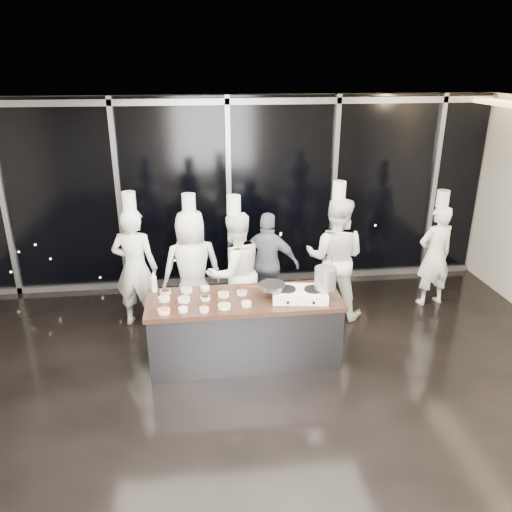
{
  "coord_description": "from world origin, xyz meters",
  "views": [
    {
      "loc": [
        -0.55,
        -4.74,
        3.71
      ],
      "look_at": [
        0.19,
        1.2,
        1.35
      ],
      "focal_mm": 35.0,
      "sensor_mm": 36.0,
      "label": 1
    }
  ],
  "objects": [
    {
      "name": "ground",
      "position": [
        0.0,
        0.0,
        0.0
      ],
      "size": [
        9.0,
        9.0,
        0.0
      ],
      "primitive_type": "plane",
      "color": "black",
      "rests_on": "ground"
    },
    {
      "name": "room_shell",
      "position": [
        0.18,
        0.0,
        2.25
      ],
      "size": [
        9.02,
        7.02,
        3.21
      ],
      "color": "beige",
      "rests_on": "ground"
    },
    {
      "name": "window_wall",
      "position": [
        0.0,
        3.43,
        1.6
      ],
      "size": [
        8.9,
        0.11,
        3.2
      ],
      "color": "black",
      "rests_on": "ground"
    },
    {
      "name": "demo_counter",
      "position": [
        0.0,
        0.9,
        0.45
      ],
      "size": [
        2.46,
        0.86,
        0.9
      ],
      "color": "#3C3B41",
      "rests_on": "ground"
    },
    {
      "name": "stove",
      "position": [
        0.69,
        0.8,
        0.96
      ],
      "size": [
        0.73,
        0.51,
        0.14
      ],
      "rotation": [
        0.0,
        0.0,
        -0.15
      ],
      "color": "white",
      "rests_on": "demo_counter"
    },
    {
      "name": "frying_pan",
      "position": [
        0.34,
        0.86,
        1.07
      ],
      "size": [
        0.59,
        0.37,
        0.05
      ],
      "rotation": [
        0.0,
        0.0,
        -0.15
      ],
      "color": "gray",
      "rests_on": "stove"
    },
    {
      "name": "stock_pot",
      "position": [
        1.0,
        0.77,
        1.18
      ],
      "size": [
        0.31,
        0.31,
        0.27
      ],
      "primitive_type": "cylinder",
      "rotation": [
        0.0,
        0.0,
        -0.15
      ],
      "color": "#ABABAD",
      "rests_on": "stove"
    },
    {
      "name": "prep_bowls",
      "position": [
        -0.57,
        0.89,
        0.93
      ],
      "size": [
        1.14,
        0.71,
        0.05
      ],
      "color": "white",
      "rests_on": "demo_counter"
    },
    {
      "name": "squeeze_bottle",
      "position": [
        -1.14,
        1.24,
        1.03
      ],
      "size": [
        0.08,
        0.08,
        0.28
      ],
      "color": "white",
      "rests_on": "demo_counter"
    },
    {
      "name": "chef_far_left",
      "position": [
        -1.47,
        2.06,
        0.92
      ],
      "size": [
        0.74,
        0.57,
        2.03
      ],
      "rotation": [
        0.0,
        0.0,
        2.91
      ],
      "color": "white",
      "rests_on": "ground"
    },
    {
      "name": "chef_left",
      "position": [
        -0.65,
        1.98,
        0.89
      ],
      "size": [
        0.95,
        0.7,
        1.99
      ],
      "rotation": [
        0.0,
        0.0,
        3.32
      ],
      "color": "white",
      "rests_on": "ground"
    },
    {
      "name": "chef_center",
      "position": [
        -0.05,
        1.74,
        0.9
      ],
      "size": [
        1.06,
        0.95,
        2.01
      ],
      "rotation": [
        0.0,
        0.0,
        3.52
      ],
      "color": "white",
      "rests_on": "ground"
    },
    {
      "name": "guest",
      "position": [
        0.5,
        2.21,
        0.81
      ],
      "size": [
        1.02,
        0.68,
        1.61
      ],
      "rotation": [
        0.0,
        0.0,
        2.81
      ],
      "color": "#131834",
      "rests_on": "ground"
    },
    {
      "name": "chef_right",
      "position": [
        1.48,
        2.01,
        0.94
      ],
      "size": [
        1.12,
        1.01,
        2.1
      ],
      "rotation": [
        0.0,
        0.0,
        2.73
      ],
      "color": "white",
      "rests_on": "ground"
    },
    {
      "name": "chef_side",
      "position": [
        3.15,
        2.18,
        0.85
      ],
      "size": [
        0.66,
        0.5,
        1.88
      ],
      "rotation": [
        0.0,
        0.0,
        3.32
      ],
      "color": "white",
      "rests_on": "ground"
    }
  ]
}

